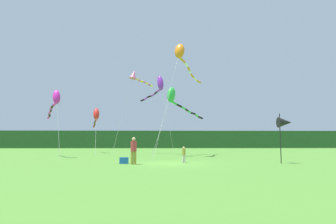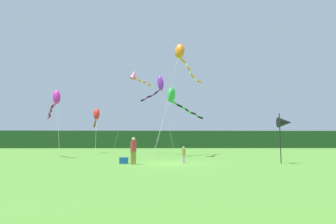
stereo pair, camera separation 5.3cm
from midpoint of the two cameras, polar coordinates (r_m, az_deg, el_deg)
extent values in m
plane|color=#4C842D|center=(19.18, 0.48, -10.10)|extent=(120.00, 120.00, 0.00)
cube|color=#234C23|center=(64.12, -1.10, -5.43)|extent=(108.00, 2.19, 3.80)
cylinder|color=olive|center=(18.40, -7.20, -8.97)|extent=(0.17, 0.17, 0.81)
cylinder|color=olive|center=(18.39, -6.62, -8.98)|extent=(0.17, 0.17, 0.81)
cylinder|color=#B23338|center=(18.37, -6.88, -6.72)|extent=(0.37, 0.37, 0.64)
sphere|color=tan|center=(18.37, -6.87, -5.35)|extent=(0.24, 0.24, 0.24)
cylinder|color=silver|center=(19.46, 2.87, -9.27)|extent=(0.11, 0.11, 0.52)
cylinder|color=silver|center=(19.47, 3.22, -9.27)|extent=(0.11, 0.11, 0.52)
cylinder|color=olive|center=(19.44, 3.04, -7.90)|extent=(0.24, 0.24, 0.41)
sphere|color=tan|center=(19.43, 3.04, -7.07)|extent=(0.15, 0.15, 0.15)
cube|color=#1959B2|center=(19.04, -8.75, -9.45)|extent=(0.55, 0.35, 0.41)
cylinder|color=black|center=(20.50, 21.22, -4.85)|extent=(0.06, 0.06, 3.28)
cone|color=black|center=(20.68, 22.00, -1.92)|extent=(0.90, 0.70, 0.70)
cylinder|color=#B2B2B2|center=(34.62, -14.11, -4.00)|extent=(1.07, 4.90, 4.89)
ellipsoid|color=red|center=(37.26, -14.01, -0.37)|extent=(1.06, 1.74, 1.91)
cylinder|color=red|center=(37.40, -14.05, -1.50)|extent=(0.31, 0.49, 0.32)
cylinder|color=black|center=(37.79, -14.11, -1.67)|extent=(0.35, 0.46, 0.24)
cylinder|color=red|center=(38.17, -14.19, -1.79)|extent=(0.31, 0.47, 0.26)
cylinder|color=black|center=(38.56, -14.25, -1.98)|extent=(0.35, 0.50, 0.32)
cylinder|color=red|center=(38.94, -14.34, -2.17)|extent=(0.34, 0.48, 0.28)
cylinder|color=black|center=(39.33, -14.33, -2.36)|extent=(0.21, 0.47, 0.32)
cylinder|color=red|center=(39.71, -14.34, -2.53)|extent=(0.36, 0.47, 0.26)
cylinder|color=black|center=(40.09, -14.44, -2.67)|extent=(0.33, 0.48, 0.28)
cylinder|color=red|center=(40.48, -14.46, -2.81)|extent=(0.27, 0.46, 0.28)
cylinder|color=#B2B2B2|center=(34.29, -8.88, -0.11)|extent=(2.15, 2.02, 9.63)
cone|color=#E5598C|center=(35.95, -6.87, 7.37)|extent=(1.29, 1.28, 1.23)
cylinder|color=#E5598C|center=(35.97, -6.62, 6.63)|extent=(0.45, 0.44, 0.25)
cylinder|color=yellow|center=(36.24, -6.17, 6.46)|extent=(0.41, 0.46, 0.24)
cylinder|color=#E5598C|center=(36.52, -5.76, 6.25)|extent=(0.43, 0.48, 0.28)
cylinder|color=yellow|center=(36.76, -5.28, 6.06)|extent=(0.47, 0.41, 0.25)
cylinder|color=#E5598C|center=(36.98, -4.77, 5.89)|extent=(0.46, 0.44, 0.26)
cylinder|color=yellow|center=(37.23, -4.30, 5.67)|extent=(0.46, 0.48, 0.31)
cylinder|color=#E5598C|center=(37.45, -3.83, 5.41)|extent=(0.49, 0.43, 0.31)
cylinder|color=yellow|center=(37.70, -3.37, 5.19)|extent=(0.43, 0.47, 0.27)
cylinder|color=#B2B2B2|center=(25.73, -20.93, -2.68)|extent=(1.38, 2.57, 5.36)
ellipsoid|color=#E026B2|center=(27.41, -21.19, 2.78)|extent=(1.05, 1.22, 1.48)
cylinder|color=#E026B2|center=(27.65, -21.51, 1.47)|extent=(0.63, 0.69, 0.32)
cylinder|color=black|center=(28.31, -21.89, 1.06)|extent=(0.53, 0.75, 0.33)
cylinder|color=#E026B2|center=(28.99, -22.10, 0.71)|extent=(0.51, 0.73, 0.27)
cylinder|color=black|center=(29.68, -22.18, 0.39)|extent=(0.43, 0.76, 0.31)
cylinder|color=#E026B2|center=(30.36, -22.31, -0.03)|extent=(0.56, 0.75, 0.38)
cylinder|color=black|center=(31.03, -22.41, -0.51)|extent=(0.41, 0.79, 0.40)
cylinder|color=#E026B2|center=(31.71, -22.50, -0.93)|extent=(0.56, 0.74, 0.34)
cylinder|color=#B2B2B2|center=(31.62, -0.20, -1.12)|extent=(1.54, 1.83, 8.07)
ellipsoid|color=purple|center=(33.08, -1.56, 5.74)|extent=(1.17, 1.20, 1.85)
cylinder|color=purple|center=(33.22, -1.85, 4.31)|extent=(0.52, 0.73, 0.35)
cylinder|color=black|center=(33.78, -2.39, 3.87)|extent=(0.52, 0.73, 0.36)
cylinder|color=purple|center=(34.33, -2.97, 3.44)|extent=(0.57, 0.71, 0.35)
cylinder|color=black|center=(34.82, -3.69, 3.09)|extent=(0.67, 0.62, 0.31)
cylinder|color=purple|center=(35.30, -4.40, 2.72)|extent=(0.59, 0.71, 0.38)
cylinder|color=black|center=(35.82, -5.04, 2.35)|extent=(0.63, 0.65, 0.31)
cylinder|color=#B2B2B2|center=(27.04, -1.26, -2.49)|extent=(1.88, 2.28, 6.02)
ellipsoid|color=green|center=(28.52, 0.60, 3.42)|extent=(1.36, 1.46, 1.79)
cylinder|color=green|center=(28.72, 1.09, 1.86)|extent=(0.70, 0.78, 0.40)
cylinder|color=black|center=(29.32, 2.07, 1.31)|extent=(0.73, 0.75, 0.39)
cylinder|color=green|center=(29.95, 2.95, 0.85)|extent=(0.63, 0.80, 0.33)
cylinder|color=black|center=(30.66, 3.59, 0.46)|extent=(0.54, 0.83, 0.32)
cylinder|color=green|center=(31.39, 4.12, 0.08)|extent=(0.56, 0.83, 0.33)
cylinder|color=black|center=(32.06, 4.83, -0.25)|extent=(0.73, 0.73, 0.30)
cylinder|color=green|center=(32.72, 5.54, -0.64)|extent=(0.60, 0.84, 0.41)
cylinder|color=black|center=(33.36, 6.28, -1.07)|extent=(0.78, 0.68, 0.37)
cylinder|color=#B2B2B2|center=(24.76, -0.08, 2.57)|extent=(2.42, 5.02, 10.11)
ellipsoid|color=orange|center=(28.40, 2.24, 11.93)|extent=(1.42, 1.56, 1.74)
cylinder|color=orange|center=(28.57, 2.77, 10.24)|extent=(0.76, 0.93, 0.46)
cylinder|color=white|center=(29.34, 3.54, 9.40)|extent=(0.54, 0.98, 0.34)
cylinder|color=orange|center=(30.19, 3.99, 8.64)|extent=(0.50, 1.00, 0.39)
cylinder|color=white|center=(31.06, 4.29, 7.92)|extent=(0.40, 0.99, 0.32)
cylinder|color=orange|center=(31.91, 4.68, 7.22)|extent=(0.63, 0.98, 0.43)
cylinder|color=white|center=(32.73, 5.27, 6.56)|extent=(0.62, 0.96, 0.34)
cylinder|color=orange|center=(33.54, 5.98, 6.02)|extent=(0.76, 0.89, 0.33)
camera|label=1|loc=(0.03, -90.06, 0.01)|focal=30.88mm
camera|label=2|loc=(0.03, 89.94, -0.01)|focal=30.88mm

